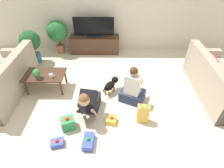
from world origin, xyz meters
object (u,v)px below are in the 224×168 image
Objects in this scene: potted_plant_back_left at (57,32)px; person_kneeling at (89,102)px; potted_plant_corner_left at (31,44)px; gift_box_d at (68,123)px; sofa_left at (6,82)px; gift_box_c at (88,141)px; sofa_right at (215,82)px; coffee_table at (45,76)px; gift_bag_a at (143,113)px; gift_box_b at (57,143)px; dog at (111,84)px; gift_box_a at (111,120)px; tv at (94,28)px; mug at (51,76)px; tabletop_plant at (37,73)px; tv_console at (95,44)px; person_sitting at (133,89)px.

person_kneeling is (1.25, -2.66, -0.34)m from potted_plant_back_left.
gift_box_d is at bearing -58.35° from potted_plant_corner_left.
gift_box_c is at bearing 56.15° from sofa_left.
sofa_right is at bearing 18.74° from gift_box_d.
gift_bag_a is (2.19, -0.98, -0.17)m from coffee_table.
person_kneeling is 3.11× the size of gift_box_b.
gift_box_d is at bearing -172.57° from gift_bag_a.
sofa_left is at bearing -96.22° from potted_plant_corner_left.
person_kneeling reaches higher than coffee_table.
gift_bag_a reaches higher than dog.
gift_box_a is at bearing -59.41° from potted_plant_back_left.
tv reaches higher than potted_plant_corner_left.
tv is at bearing 101.51° from person_kneeling.
mug is (-0.42, 1.43, 0.42)m from gift_box_b.
sofa_left is at bearing -133.05° from tv.
tabletop_plant is at bearing 37.72° from dog.
sofa_right is 2.93m from person_kneeling.
tv_console is at bearing 62.07° from coffee_table.
sofa_left is at bearing 137.00° from gift_box_b.
person_kneeling is 1.00m from person_sitting.
mug reaches higher than gift_box_c.
potted_plant_corner_left is at bearing 5.70° from dog.
tv_console is 3.42m from gift_box_c.
potted_plant_back_left reaches higher than tabletop_plant.
coffee_table is 2.18m from tv.
tabletop_plant is at bearing 17.18° from person_sitting.
person_kneeling is at bearing -37.01° from mug.
potted_plant_corner_left is 3.23m from person_sitting.
potted_plant_back_left is 1.07× the size of potted_plant_corner_left.
sofa_left is at bearing 164.64° from gift_bag_a.
potted_plant_back_left is 3.18m from gift_box_d.
potted_plant_back_left reaches higher than gift_bag_a.
dog is at bearing -8.69° from person_sitting.
gift_bag_a is (1.19, -2.87, -0.59)m from tv.
mug is (-1.37, 0.91, 0.41)m from gift_box_a.
gift_box_b is (-0.38, -3.44, -0.75)m from tv.
sofa_right is 4.07m from tabletop_plant.
mug is (-1.99, 0.87, 0.26)m from gift_bag_a.
tabletop_plant is (0.02, -1.98, -0.13)m from potted_plant_back_left.
tabletop_plant is at bearing -124.49° from coffee_table.
person_kneeling reaches higher than dog.
gift_box_c is at bearing -152.11° from gift_bag_a.
tv_console is 6.00× the size of gift_box_b.
potted_plant_back_left is 3.65m from gift_box_c.
sofa_right reaches higher than coffee_table.
gift_bag_a is (2.31, -2.82, -0.47)m from potted_plant_back_left.
potted_plant_corner_left is 8.04× the size of mug.
potted_plant_corner_left is 2.88m from gift_box_d.
potted_plant_corner_left is 3.41m from gift_box_c.
tv_console is at bearing 92.93° from gift_box_c.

